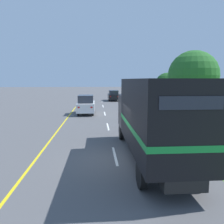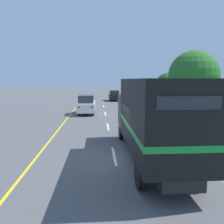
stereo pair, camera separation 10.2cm
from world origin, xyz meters
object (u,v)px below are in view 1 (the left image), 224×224
Objects in this scene: horse_trailer_truck at (153,117)px; lead_car_black_ahead at (113,95)px; roadside_tree_mid at (167,85)px; lead_car_white at (86,105)px; highway_sign at (193,105)px; delineator_post at (183,135)px; roadside_tree_near at (193,76)px.

horse_trailer_truck is 28.47m from lead_car_black_ahead.
lead_car_white is at bearing -153.16° from roadside_tree_mid.
horse_trailer_truck is 7.92m from highway_sign.
horse_trailer_truck is 1.81× the size of roadside_tree_mid.
horse_trailer_truck is 3.94m from delineator_post.
highway_sign is at bearing 59.12° from delineator_post.
delineator_post is (2.06, -25.79, -0.42)m from lead_car_black_ahead.
roadside_tree_mid is at bearing 70.36° from horse_trailer_truck.
horse_trailer_truck is 1.32× the size of roadside_tree_near.
highway_sign is at bearing -79.02° from lead_car_black_ahead.
horse_trailer_truck reaches higher than highway_sign.
highway_sign is (8.32, -7.51, 0.77)m from lead_car_white.
lead_car_black_ahead is 11.46m from roadside_tree_mid.
roadside_tree_near is (5.92, -18.14, 3.08)m from lead_car_black_ahead.
roadside_tree_near is at bearing 67.37° from highway_sign.
horse_trailer_truck is 2.97× the size of highway_sign.
roadside_tree_near is (1.64, 3.93, 2.22)m from highway_sign.
highway_sign reaches higher than lead_car_white.
horse_trailer_truck reaches higher than lead_car_black_ahead.
highway_sign is 4.80m from roadside_tree_near.
lead_car_white reaches higher than delineator_post.
horse_trailer_truck is at bearing -121.51° from roadside_tree_near.
roadside_tree_mid is (6.85, 19.19, 0.89)m from horse_trailer_truck.
roadside_tree_mid is (0.53, 8.88, -1.07)m from roadside_tree_near.
lead_car_black_ahead is at bearing 74.52° from lead_car_white.
lead_car_black_ahead is 25.87m from delineator_post.
roadside_tree_near is 6.60× the size of delineator_post.
lead_car_white is at bearing 160.24° from roadside_tree_near.
roadside_tree_near is 8.96m from roadside_tree_mid.
lead_car_white is (-3.63, 13.89, -1.03)m from horse_trailer_truck.
lead_car_black_ahead reaches higher than delineator_post.
roadside_tree_mid is 17.27m from delineator_post.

